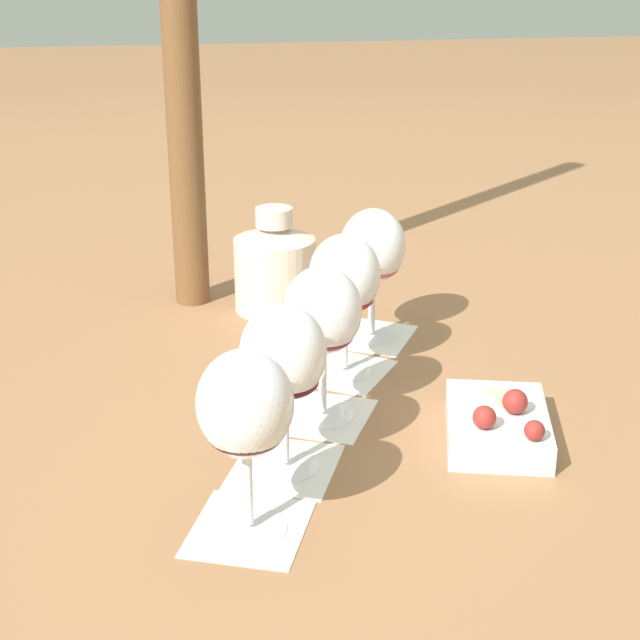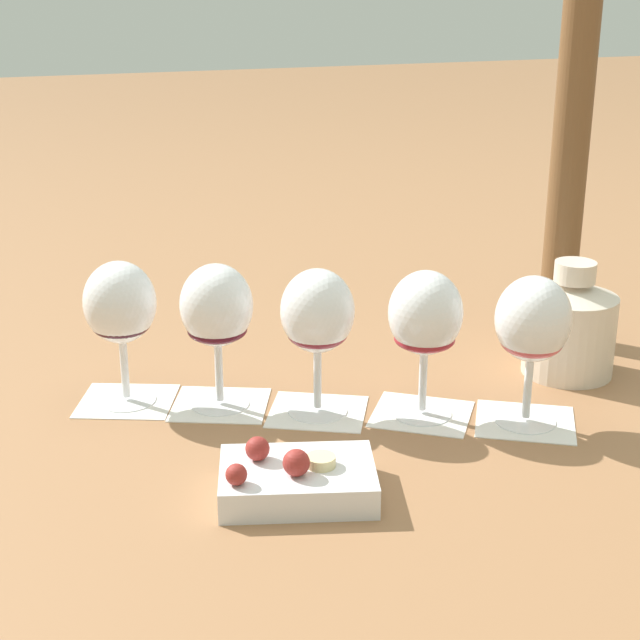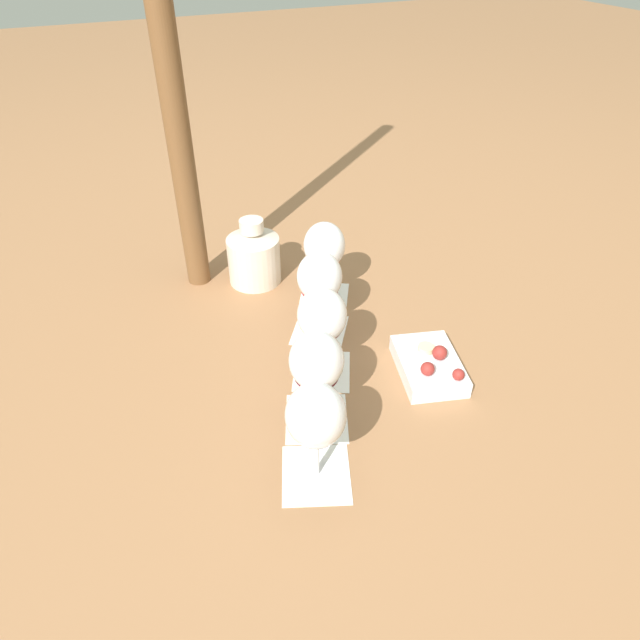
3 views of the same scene
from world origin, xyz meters
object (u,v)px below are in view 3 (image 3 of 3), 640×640
Objects in this scene: wine_glass_3 at (316,365)px; umbrella_pole at (161,20)px; wine_glass_0 at (324,249)px; ceramic_vase at (254,255)px; snack_dish at (429,365)px; wine_glass_1 at (320,280)px; wine_glass_2 at (322,319)px; wine_glass_4 at (316,420)px.

umbrella_pole is (-0.51, -0.07, 0.41)m from wine_glass_3.
wine_glass_0 is 1.17× the size of ceramic_vase.
wine_glass_0 is 0.51m from umbrella_pole.
snack_dish is at bearing 31.93° from umbrella_pole.
ceramic_vase is (-0.23, -0.06, -0.05)m from wine_glass_1.
wine_glass_2 is at bearing 151.56° from wine_glass_3.
snack_dish is at bearing 95.22° from wine_glass_3.
wine_glass_3 is 0.46m from ceramic_vase.
snack_dish is at bearing 114.18° from wine_glass_4.
ceramic_vase is at bearing 173.90° from wine_glass_3.
wine_glass_0 is at bearing -166.71° from snack_dish.
umbrella_pole is (-0.18, -0.23, 0.41)m from wine_glass_0.
ceramic_vase is 0.47m from snack_dish.
wine_glass_1 is 1.00× the size of wine_glass_4.
wine_glass_0 is 0.24m from wine_glass_2.
wine_glass_4 is 0.33m from snack_dish.
wine_glass_3 is (0.11, -0.06, 0.00)m from wine_glass_2.
umbrella_pole is at bearing -172.34° from wine_glass_3.
wine_glass_4 is (0.33, -0.15, -0.00)m from wine_glass_1.
wine_glass_3 is at bearing -25.36° from wine_glass_1.
wine_glass_3 and wine_glass_4 have the same top height.
snack_dish is 0.77m from umbrella_pole.
wine_glass_1 is at bearing 30.98° from umbrella_pole.
umbrella_pole reaches higher than snack_dish.
snack_dish is (0.30, 0.07, -0.10)m from wine_glass_0.
umbrella_pole is at bearing -149.02° from wine_glass_1.
ceramic_vase reaches higher than snack_dish.
umbrella_pole is (-0.29, -0.17, 0.41)m from wine_glass_1.
wine_glass_0 is at bearing 154.39° from wine_glass_2.
wine_glass_3 is 0.26m from snack_dish.
wine_glass_0 and wine_glass_1 have the same top height.
wine_glass_3 is 0.12m from wine_glass_4.
umbrella_pole is (-0.49, -0.30, 0.52)m from snack_dish.
wine_glass_0 is at bearing 153.46° from wine_glass_3.
wine_glass_0 is at bearing 151.10° from wine_glass_1.
wine_glass_0 is 0.12m from wine_glass_1.
wine_glass_1 is at bearing 157.60° from wine_glass_2.
wine_glass_0 reaches higher than ceramic_vase.
wine_glass_2 is 1.17× the size of ceramic_vase.
wine_glass_4 is at bearing -24.39° from wine_glass_3.
wine_glass_1 is at bearing 154.64° from wine_glass_3.
wine_glass_4 is 0.99× the size of snack_dish.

